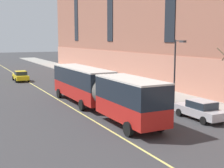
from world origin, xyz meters
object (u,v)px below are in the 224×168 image
parked_car_navy_2 (72,72)px  city_bus (98,88)px  fire_hydrant (194,105)px  parked_car_navy_3 (150,95)px  street_lamp (176,64)px  parked_car_silver_0 (200,110)px  taxi_cab (21,76)px

parked_car_navy_2 → city_bus: bearing=-103.9°
fire_hydrant → city_bus: bearing=155.2°
city_bus → parked_car_navy_3: city_bus is taller
city_bus → fire_hydrant: (7.85, -3.63, -1.59)m
fire_hydrant → street_lamp: bearing=87.9°
parked_car_silver_0 → taxi_cab: 30.99m
parked_car_navy_3 → fire_hydrant: parked_car_navy_3 is taller
taxi_cab → street_lamp: street_lamp is taller
parked_car_navy_2 → parked_car_navy_3: bearing=-89.7°
parked_car_navy_3 → street_lamp: 4.11m
city_bus → parked_car_silver_0: size_ratio=3.90×
taxi_cab → street_lamp: 26.64m
city_bus → street_lamp: (7.95, -0.87, 1.90)m
parked_car_silver_0 → fire_hydrant: bearing=57.7°
parked_car_silver_0 → parked_car_navy_3: 7.41m
parked_car_navy_2 → parked_car_navy_3: 23.63m
city_bus → street_lamp: bearing=-6.3°
city_bus → parked_car_navy_3: bearing=9.6°
parked_car_navy_3 → city_bus: bearing=-170.4°
city_bus → taxi_cab: city_bus is taller
taxi_cab → street_lamp: bearing=-66.6°
taxi_cab → fire_hydrant: size_ratio=6.26×
taxi_cab → fire_hydrant: taxi_cab is taller
parked_car_navy_2 → parked_car_navy_3: (0.12, -23.63, 0.00)m
fire_hydrant → parked_car_navy_2: bearing=93.5°
street_lamp → fire_hydrant: street_lamp is taller
taxi_cab → parked_car_navy_2: bearing=8.4°
parked_car_silver_0 → street_lamp: 6.60m
city_bus → parked_car_navy_3: 6.45m
fire_hydrant → taxi_cab: bearing=111.0°
city_bus → parked_car_navy_2: 25.46m
parked_car_silver_0 → parked_car_navy_3: same height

